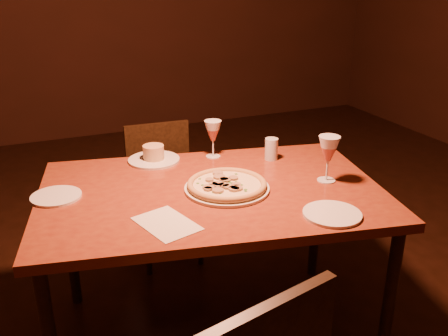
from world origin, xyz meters
name	(u,v)px	position (x,y,z in m)	size (l,w,h in m)	color
dining_table	(212,203)	(-0.18, 0.17, 0.69)	(1.57, 1.18, 0.76)	brown
chair_far	(164,185)	(-0.16, 0.99, 0.44)	(0.40, 0.40, 0.79)	black
pizza_plate	(227,185)	(-0.13, 0.14, 0.78)	(0.36, 0.36, 0.04)	silver
ramekin_saucer	(154,156)	(-0.32, 0.58, 0.79)	(0.25, 0.25, 0.08)	silver
wine_glass_far	(213,139)	(-0.03, 0.53, 0.85)	(0.08, 0.08, 0.18)	#AB5147
wine_glass_right	(328,159)	(0.31, 0.06, 0.86)	(0.09, 0.09, 0.20)	#AB5147
water_tumbler	(271,149)	(0.21, 0.38, 0.81)	(0.06, 0.06, 0.11)	silver
side_plate_left	(56,196)	(-0.79, 0.34, 0.77)	(0.20, 0.20, 0.01)	silver
side_plate_near	(332,214)	(0.15, -0.23, 0.77)	(0.22, 0.22, 0.01)	silver
menu_card	(167,224)	(-0.45, -0.05, 0.76)	(0.17, 0.24, 0.00)	beige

